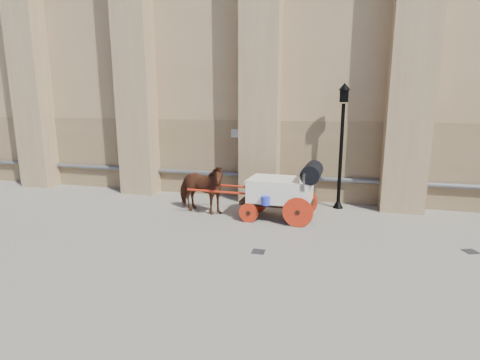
% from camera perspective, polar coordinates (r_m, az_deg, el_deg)
% --- Properties ---
extents(ground, '(90.00, 90.00, 0.00)m').
position_cam_1_polar(ground, '(10.75, 4.05, -8.28)').
color(ground, gray).
rests_on(ground, ground).
extents(horse, '(2.16, 1.36, 1.69)m').
position_cam_1_polar(horse, '(12.58, -6.05, -1.29)').
color(horse, '#582B16').
rests_on(horse, ground).
extents(carriage, '(4.29, 1.54, 1.86)m').
position_cam_1_polar(carriage, '(11.86, 6.85, -1.33)').
color(carriage, black).
rests_on(carriage, ground).
extents(street_lamp, '(0.40, 0.40, 4.31)m').
position_cam_1_polar(street_lamp, '(13.32, 15.20, 5.46)').
color(street_lamp, black).
rests_on(street_lamp, ground).
extents(drain_grate_near, '(0.33, 0.33, 0.01)m').
position_cam_1_polar(drain_grate_near, '(9.57, 2.81, -10.83)').
color(drain_grate_near, black).
rests_on(drain_grate_near, ground).
extents(drain_grate_far, '(0.42, 0.42, 0.01)m').
position_cam_1_polar(drain_grate_far, '(11.18, 31.70, -9.25)').
color(drain_grate_far, black).
rests_on(drain_grate_far, ground).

